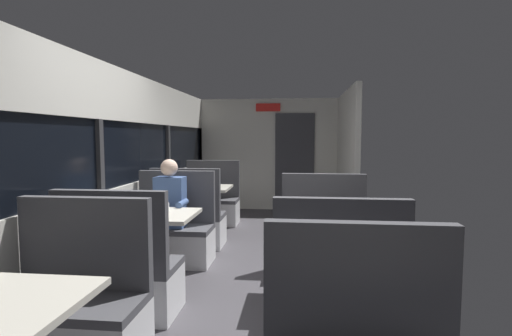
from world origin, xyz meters
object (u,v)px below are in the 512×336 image
object	(u,v)px
bench_rear_aisle_facing_entry	(324,244)
bench_far_window_facing_entry	(211,205)
coffee_cup_primary	(166,207)
bench_mid_window_facing_entry	(173,235)
seated_passenger	(171,220)
bench_mid_window_facing_end	(121,277)
bench_far_window_facing_end	(189,223)
bench_near_window_facing_entry	(74,315)
dining_table_rear_aisle	(330,232)
dining_table_mid_window	(151,223)
dining_table_far_window	(201,193)
bench_rear_aisle_facing_end	(337,297)

from	to	relation	value
bench_rear_aisle_facing_entry	bench_far_window_facing_entry	bearing A→B (deg)	128.10
bench_rear_aisle_facing_entry	coffee_cup_primary	xyz separation A→B (m)	(-1.67, -0.38, 0.46)
bench_mid_window_facing_entry	seated_passenger	bearing A→B (deg)	-90.00
bench_mid_window_facing_end	seated_passenger	bearing A→B (deg)	90.00
bench_far_window_facing_end	coffee_cup_primary	xyz separation A→B (m)	(0.12, -1.27, 0.46)
bench_near_window_facing_entry	bench_rear_aisle_facing_entry	size ratio (longest dim) A/B	1.00
bench_far_window_facing_end	seated_passenger	world-z (taller)	seated_passenger
bench_far_window_facing_entry	dining_table_rear_aisle	world-z (taller)	bench_far_window_facing_entry
bench_mid_window_facing_entry	bench_rear_aisle_facing_entry	bearing A→B (deg)	-6.38
dining_table_mid_window	bench_mid_window_facing_entry	world-z (taller)	bench_mid_window_facing_entry
bench_near_window_facing_entry	dining_table_far_window	bearing A→B (deg)	90.00
bench_far_window_facing_entry	bench_rear_aisle_facing_end	size ratio (longest dim) A/B	1.00
bench_mid_window_facing_end	seated_passenger	distance (m)	1.34
bench_near_window_facing_entry	bench_mid_window_facing_entry	xyz separation A→B (m)	(0.00, 2.08, 0.00)
dining_table_far_window	coffee_cup_primary	distance (m)	1.98
dining_table_far_window	bench_rear_aisle_facing_end	bearing A→B (deg)	-59.03
bench_far_window_facing_end	dining_table_mid_window	bearing A→B (deg)	-90.00
dining_table_mid_window	bench_far_window_facing_end	xyz separation A→B (m)	(0.00, 1.38, -0.31)
bench_mid_window_facing_entry	bench_far_window_facing_entry	world-z (taller)	same
coffee_cup_primary	bench_rear_aisle_facing_end	bearing A→B (deg)	-31.27
dining_table_rear_aisle	coffee_cup_primary	distance (m)	1.71
bench_mid_window_facing_end	bench_far_window_facing_entry	world-z (taller)	same
bench_rear_aisle_facing_end	bench_rear_aisle_facing_entry	world-z (taller)	same
bench_mid_window_facing_end	bench_rear_aisle_facing_end	world-z (taller)	same
bench_rear_aisle_facing_end	seated_passenger	world-z (taller)	seated_passenger
dining_table_mid_window	dining_table_far_window	xyz separation A→B (m)	(0.00, 2.08, 0.00)
coffee_cup_primary	bench_rear_aisle_facing_entry	bearing A→B (deg)	12.91
bench_far_window_facing_entry	coffee_cup_primary	world-z (taller)	bench_far_window_facing_entry
bench_mid_window_facing_entry	bench_far_window_facing_end	size ratio (longest dim) A/B	1.00
bench_mid_window_facing_end	bench_rear_aisle_facing_end	bearing A→B (deg)	-6.38
bench_mid_window_facing_entry	bench_rear_aisle_facing_entry	distance (m)	1.80
coffee_cup_primary	dining_table_rear_aisle	bearing A→B (deg)	-10.71
bench_far_window_facing_end	bench_rear_aisle_facing_entry	world-z (taller)	same
bench_mid_window_facing_end	coffee_cup_primary	world-z (taller)	bench_mid_window_facing_end
bench_far_window_facing_entry	bench_rear_aisle_facing_end	xyz separation A→B (m)	(1.79, -3.68, 0.00)
bench_far_window_facing_entry	seated_passenger	bearing A→B (deg)	-90.00
coffee_cup_primary	dining_table_far_window	bearing A→B (deg)	93.43
bench_mid_window_facing_entry	bench_rear_aisle_facing_end	size ratio (longest dim) A/B	1.00
dining_table_far_window	bench_rear_aisle_facing_entry	distance (m)	2.41
bench_mid_window_facing_end	dining_table_rear_aisle	size ratio (longest dim) A/B	1.22
coffee_cup_primary	bench_far_window_facing_end	bearing A→B (deg)	95.31
bench_mid_window_facing_entry	seated_passenger	xyz separation A→B (m)	(0.00, -0.07, 0.21)
dining_table_mid_window	dining_table_rear_aisle	xyz separation A→B (m)	(1.79, -0.20, 0.00)
dining_table_mid_window	bench_far_window_facing_end	distance (m)	1.42
bench_rear_aisle_facing_entry	bench_mid_window_facing_end	bearing A→B (deg)	-146.19
dining_table_far_window	bench_far_window_facing_end	bearing A→B (deg)	-90.00
dining_table_mid_window	bench_rear_aisle_facing_entry	bearing A→B (deg)	15.59
bench_mid_window_facing_end	dining_table_far_window	bearing A→B (deg)	90.00
dining_table_mid_window	coffee_cup_primary	world-z (taller)	coffee_cup_primary
bench_near_window_facing_entry	bench_far_window_facing_entry	distance (m)	4.17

